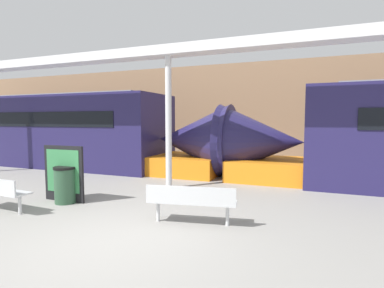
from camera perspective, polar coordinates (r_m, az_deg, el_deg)
The scene contains 8 objects.
ground_plane at distance 5.58m, azimuth -15.44°, elevation -17.30°, with size 60.00×60.00×0.00m, color gray.
station_wall at distance 15.87m, azimuth 9.92°, elevation 6.10°, with size 56.00×0.20×5.00m, color #937051.
train_right at distance 15.94m, azimuth -26.79°, elevation 2.12°, with size 18.27×2.93×3.20m.
bench_near at distance 5.98m, azimuth -0.15°, elevation -10.61°, with size 1.82×0.74×0.79m.
trash_bin at distance 8.15m, azimuth -22.98°, elevation -7.14°, with size 0.54×0.54×0.91m.
poster_board at distance 8.27m, azimuth -23.23°, elevation -5.15°, with size 1.21×0.07×1.42m.
support_column_near at distance 8.97m, azimuth -4.49°, elevation 3.95°, with size 0.19×0.19×3.93m, color silver.
canopy_beam at distance 9.19m, azimuth -4.57°, elevation 17.20°, with size 28.00×0.60×0.28m, color silver.
Camera 1 is at (3.13, -4.14, 2.07)m, focal length 28.00 mm.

